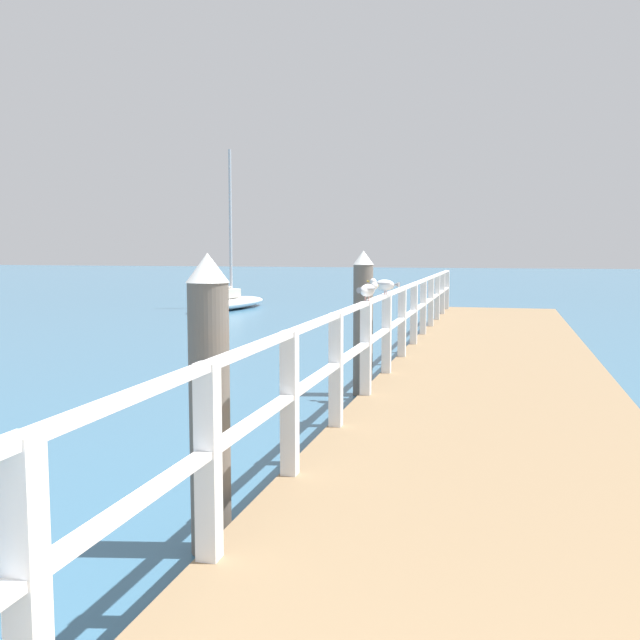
{
  "coord_description": "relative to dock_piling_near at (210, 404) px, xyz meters",
  "views": [
    {
      "loc": [
        0.08,
        0.33,
        2.11
      ],
      "look_at": [
        -2.12,
        8.99,
        1.22
      ],
      "focal_mm": 40.46,
      "sensor_mm": 36.0,
      "label": 1
    }
  ],
  "objects": [
    {
      "name": "pier_deck",
      "position": [
        1.85,
        6.1,
        -0.86
      ],
      "size": [
        3.09,
        21.89,
        0.38
      ],
      "primitive_type": "cube",
      "color": "#846B4C",
      "rests_on": "ground_plane"
    },
    {
      "name": "pier_railing",
      "position": [
        0.38,
        6.1,
        0.01
      ],
      "size": [
        0.12,
        20.41,
        1.11
      ],
      "color": "white",
      "rests_on": "pier_deck"
    },
    {
      "name": "dock_piling_near",
      "position": [
        0.0,
        0.0,
        0.0
      ],
      "size": [
        0.29,
        0.29,
        2.08
      ],
      "color": "#6B6056",
      "rests_on": "ground_plane"
    },
    {
      "name": "dock_piling_far",
      "position": [
        0.0,
        5.56,
        0.0
      ],
      "size": [
        0.29,
        0.29,
        2.08
      ],
      "color": "#6B6056",
      "rests_on": "ground_plane"
    },
    {
      "name": "seagull_foreground",
      "position": [
        0.38,
        3.86,
        0.58
      ],
      "size": [
        0.23,
        0.47,
        0.21
      ],
      "rotation": [
        0.0,
        0.0,
        5.98
      ],
      "color": "white",
      "rests_on": "pier_railing"
    },
    {
      "name": "seagull_background",
      "position": [
        0.37,
        5.13,
        0.58
      ],
      "size": [
        0.47,
        0.23,
        0.21
      ],
      "rotation": [
        0.0,
        0.0,
        1.29
      ],
      "color": "white",
      "rests_on": "pier_railing"
    },
    {
      "name": "boat_3",
      "position": [
        -7.34,
        18.84,
        -0.75
      ],
      "size": [
        1.98,
        4.7,
        5.5
      ],
      "rotation": [
        0.0,
        0.0,
        -0.15
      ],
      "color": "white",
      "rests_on": "ground_plane"
    }
  ]
}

